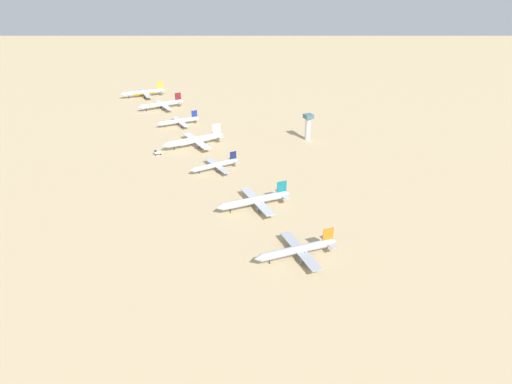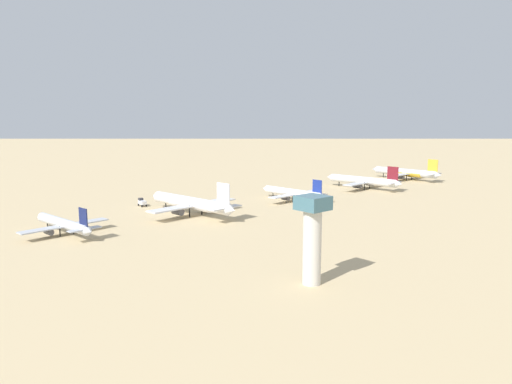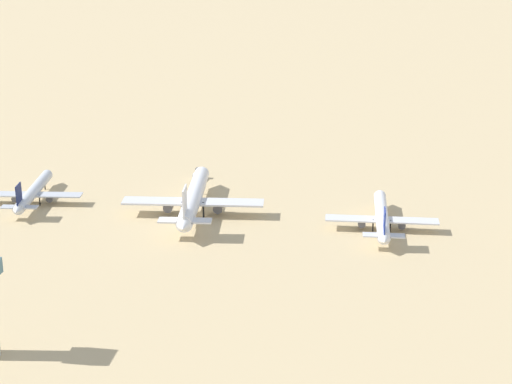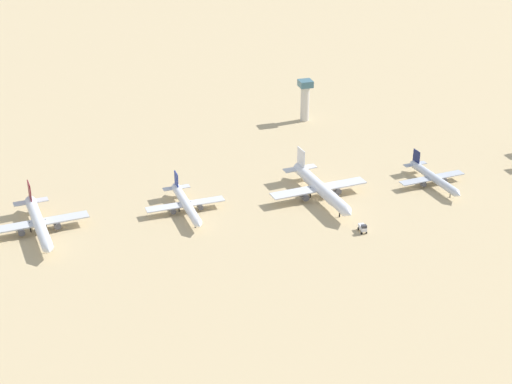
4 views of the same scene
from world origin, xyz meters
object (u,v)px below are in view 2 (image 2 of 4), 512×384
(service_truck, at_px, (142,202))
(parked_jet_3, at_px, (191,203))
(parked_jet_1, at_px, (364,181))
(parked_jet_4, at_px, (64,224))
(parked_jet_0, at_px, (406,172))
(control_tower, at_px, (312,234))
(parked_jet_2, at_px, (293,193))

(service_truck, bearing_deg, parked_jet_3, -169.58)
(parked_jet_1, xyz_separation_m, parked_jet_4, (4.48, 178.22, -1.04))
(parked_jet_0, height_order, service_truck, parked_jet_0)
(parked_jet_1, distance_m, control_tower, 175.34)
(parked_jet_3, relative_size, service_truck, 10.55)
(parked_jet_3, bearing_deg, parked_jet_0, -88.87)
(parked_jet_0, xyz_separation_m, parked_jet_3, (-3.56, 180.94, 0.26))
(parked_jet_2, xyz_separation_m, parked_jet_4, (5.46, 115.86, -0.21))
(parked_jet_3, distance_m, control_tower, 98.82)
(parked_jet_0, relative_size, parked_jet_4, 1.31)
(parked_jet_3, distance_m, service_truck, 34.62)
(control_tower, bearing_deg, parked_jet_4, 16.82)
(parked_jet_4, xyz_separation_m, control_tower, (-96.43, -29.15, 9.22))
(parked_jet_1, xyz_separation_m, parked_jet_3, (3.03, 122.91, 0.40))
(service_truck, bearing_deg, parked_jet_4, 123.46)
(parked_jet_1, xyz_separation_m, control_tower, (-91.95, 149.07, 8.18))
(parked_jet_1, bearing_deg, parked_jet_2, 90.91)
(parked_jet_0, bearing_deg, control_tower, 115.44)
(parked_jet_0, relative_size, parked_jet_2, 1.24)
(parked_jet_0, height_order, parked_jet_4, parked_jet_0)
(parked_jet_1, height_order, parked_jet_2, parked_jet_1)
(service_truck, bearing_deg, parked_jet_1, -105.95)
(parked_jet_2, relative_size, control_tower, 1.86)
(parked_jet_2, relative_size, service_truck, 8.05)
(parked_jet_3, relative_size, control_tower, 2.43)
(parked_jet_2, bearing_deg, parked_jet_4, 87.30)
(parked_jet_2, bearing_deg, parked_jet_1, -89.09)
(parked_jet_4, height_order, service_truck, parked_jet_4)
(service_truck, bearing_deg, control_tower, 171.21)
(parked_jet_2, height_order, service_truck, parked_jet_2)
(parked_jet_0, height_order, parked_jet_2, parked_jet_0)
(parked_jet_2, bearing_deg, parked_jet_0, -86.40)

